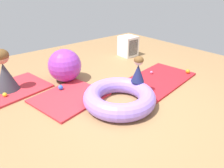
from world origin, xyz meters
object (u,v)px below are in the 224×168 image
play_ball_yellow (5,95)px  exercise_ball_large (65,66)px  storage_cube (129,46)px  play_ball_pink (151,72)px  play_ball_orange (188,71)px  play_ball_blue (61,87)px  adult_seated (4,71)px  child_in_navy (138,69)px  inflatable_cushion (119,97)px

play_ball_yellow → exercise_ball_large: size_ratio=0.11×
storage_cube → exercise_ball_large: bearing=-170.8°
play_ball_pink → play_ball_yellow: size_ratio=0.87×
play_ball_orange → storage_cube: bearing=92.7°
play_ball_blue → play_ball_orange: bearing=-23.4°
play_ball_orange → adult_seated: bearing=152.2°
child_in_navy → adult_seated: size_ratio=0.59×
exercise_ball_large → child_in_navy: bearing=-63.7°
play_ball_pink → play_ball_orange: (0.66, -0.51, 0.01)m
inflatable_cushion → exercise_ball_large: exercise_ball_large is taller
play_ball_orange → storage_cube: size_ratio=0.17×
play_ball_pink → child_in_navy: bearing=-154.8°
adult_seated → play_ball_orange: adult_seated is taller
inflatable_cushion → play_ball_orange: bearing=-1.0°
inflatable_cushion → storage_cube: 2.69m
adult_seated → play_ball_orange: 3.85m
inflatable_cushion → storage_cube: storage_cube is taller
play_ball_pink → adult_seated: bearing=155.0°
play_ball_orange → exercise_ball_large: exercise_ball_large is taller
inflatable_cushion → play_ball_blue: (-0.55, 1.09, -0.06)m
inflatable_cushion → child_in_navy: bearing=5.0°
play_ball_blue → exercise_ball_large: 0.56m
play_ball_orange → exercise_ball_large: bearing=146.6°
play_ball_yellow → exercise_ball_large: exercise_ball_large is taller
adult_seated → play_ball_pink: adult_seated is taller
adult_seated → play_ball_yellow: 0.45m
child_in_navy → play_ball_yellow: 2.47m
adult_seated → play_ball_blue: adult_seated is taller
child_in_navy → play_ball_orange: child_in_navy is taller
inflatable_cushion → play_ball_pink: 1.48m
child_in_navy → adult_seated: adult_seated is taller
play_ball_pink → play_ball_yellow: bearing=160.4°
play_ball_orange → exercise_ball_large: size_ratio=0.14×
play_ball_pink → exercise_ball_large: exercise_ball_large is taller
play_ball_blue → play_ball_yellow: play_ball_blue is taller
play_ball_pink → play_ball_blue: play_ball_blue is taller
inflatable_cushion → exercise_ball_large: 1.51m
play_ball_yellow → storage_cube: bearing=5.5°
play_ball_yellow → play_ball_orange: bearing=-23.5°
inflatable_cushion → storage_cube: bearing=42.9°
inflatable_cushion → play_ball_yellow: 2.10m
inflatable_cushion → play_ball_orange: (2.06, -0.04, -0.06)m
child_in_navy → play_ball_pink: child_in_navy is taller
exercise_ball_large → storage_cube: exercise_ball_large is taller
exercise_ball_large → inflatable_cushion: bearing=-81.0°
exercise_ball_large → play_ball_orange: bearing=-33.4°
play_ball_blue → play_ball_yellow: size_ratio=1.24×
play_ball_yellow → play_ball_orange: play_ball_orange is taller
inflatable_cushion → play_ball_pink: (1.40, 0.48, -0.07)m
adult_seated → storage_cube: (3.30, 0.08, -0.15)m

